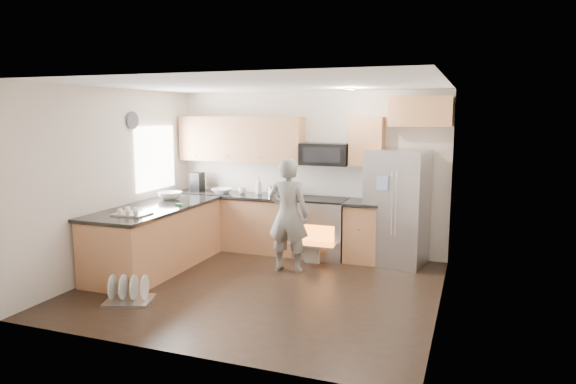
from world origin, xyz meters
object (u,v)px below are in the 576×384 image
at_px(dish_rack, 129,295).
at_px(stove_range, 323,215).
at_px(refrigerator, 397,207).
at_px(person, 288,215).

bearing_deg(dish_rack, stove_range, 59.12).
bearing_deg(refrigerator, dish_rack, -125.52).
relative_size(stove_range, dish_rack, 2.76).
height_order(stove_range, dish_rack, stove_range).
relative_size(stove_range, person, 1.09).
xyz_separation_m(person, dish_rack, (-1.37, -1.83, -0.73)).
bearing_deg(stove_range, refrigerator, 0.37).
distance_m(stove_range, refrigerator, 1.17).
height_order(refrigerator, person, refrigerator).
relative_size(refrigerator, person, 1.05).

